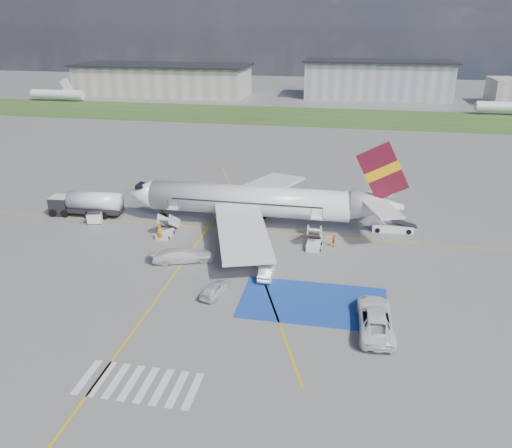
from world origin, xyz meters
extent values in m
plane|color=#60605E|center=(0.00, 0.00, 0.00)|extent=(400.00, 400.00, 0.00)
cube|color=#2D4C1E|center=(0.00, 95.00, 0.01)|extent=(400.00, 30.00, 0.01)
cube|color=gold|center=(0.00, 12.00, 0.01)|extent=(120.00, 0.20, 0.01)
cube|color=gold|center=(-5.00, -10.00, 0.01)|extent=(0.20, 60.00, 0.01)
cube|color=gold|center=(0.00, 12.00, 0.01)|extent=(20.71, 56.45, 0.01)
cube|color=#183D95|center=(10.00, -4.00, 0.01)|extent=(14.00, 8.00, 0.01)
cube|color=silver|center=(-6.00, -18.00, 0.01)|extent=(0.60, 4.00, 0.01)
cube|color=silver|center=(-4.80, -18.00, 0.01)|extent=(0.60, 4.00, 0.01)
cube|color=silver|center=(-3.60, -18.00, 0.01)|extent=(0.60, 4.00, 0.01)
cube|color=silver|center=(-2.40, -18.00, 0.01)|extent=(0.60, 4.00, 0.01)
cube|color=silver|center=(-1.20, -18.00, 0.01)|extent=(0.60, 4.00, 0.01)
cube|color=silver|center=(0.00, -18.00, 0.01)|extent=(0.60, 4.00, 0.01)
cube|color=silver|center=(1.20, -18.00, 0.01)|extent=(0.60, 4.00, 0.01)
cube|color=silver|center=(2.40, -18.00, 0.01)|extent=(0.60, 4.00, 0.01)
cube|color=gray|center=(-55.00, 130.00, 5.00)|extent=(60.00, 22.00, 10.00)
cube|color=gray|center=(20.00, 135.00, 6.00)|extent=(48.00, 18.00, 12.00)
cylinder|color=silver|center=(0.00, 14.00, 3.40)|extent=(26.00, 3.90, 3.90)
cone|color=silver|center=(-15.00, 14.00, 3.40)|extent=(4.00, 3.90, 3.90)
cube|color=black|center=(-14.40, 14.00, 4.45)|extent=(1.67, 1.90, 0.82)
cone|color=silver|center=(16.20, 14.00, 3.80)|extent=(6.50, 3.90, 3.90)
cube|color=silver|center=(1.00, 5.50, 2.80)|extent=(9.86, 15.95, 1.40)
cube|color=silver|center=(1.00, 22.50, 2.80)|extent=(9.86, 15.95, 1.40)
cylinder|color=#38383A|center=(0.00, 8.40, 1.40)|extent=(3.40, 2.10, 2.10)
cylinder|color=#38383A|center=(0.00, 19.60, 1.40)|extent=(3.40, 2.10, 2.10)
cube|color=maroon|center=(16.50, 14.00, 8.20)|extent=(6.62, 0.30, 7.45)
cube|color=#F8AD0D|center=(16.50, 14.00, 8.20)|extent=(4.36, 0.40, 3.08)
cube|color=silver|center=(16.80, 10.80, 4.50)|extent=(4.73, 5.95, 0.49)
cube|color=silver|center=(16.80, 17.20, 4.50)|extent=(4.73, 5.95, 0.49)
cube|color=black|center=(0.00, 12.04, 3.75)|extent=(19.50, 0.04, 0.18)
cube|color=black|center=(0.00, 15.96, 3.75)|extent=(19.50, 0.04, 0.18)
cube|color=silver|center=(-9.50, 9.85, 1.45)|extent=(1.40, 3.73, 2.32)
cube|color=silver|center=(-9.50, 11.75, 2.50)|extent=(1.40, 1.00, 0.12)
cylinder|color=black|center=(-10.20, 11.75, 3.05)|extent=(0.06, 0.06, 1.10)
cylinder|color=black|center=(-8.80, 11.75, 3.05)|extent=(0.06, 0.06, 1.10)
cube|color=silver|center=(-9.50, 8.25, 0.35)|extent=(1.60, 2.40, 0.70)
cube|color=silver|center=(9.00, 9.85, 1.45)|extent=(1.40, 3.73, 2.32)
cube|color=silver|center=(9.00, 11.75, 2.50)|extent=(1.40, 1.00, 0.12)
cylinder|color=black|center=(8.30, 11.75, 3.05)|extent=(0.06, 0.06, 1.10)
cylinder|color=black|center=(9.70, 11.75, 3.05)|extent=(0.06, 0.06, 1.10)
cube|color=silver|center=(9.00, 8.25, 0.35)|extent=(1.60, 2.40, 0.70)
cube|color=black|center=(-26.42, 13.08, 1.24)|extent=(2.59, 2.59, 2.49)
cylinder|color=silver|center=(-21.34, 13.30, 2.16)|extent=(7.45, 2.80, 2.49)
cube|color=black|center=(-21.34, 13.30, 0.92)|extent=(7.45, 2.80, 0.54)
cube|color=silver|center=(-20.18, 10.64, 0.78)|extent=(2.09, 1.60, 1.29)
cube|color=black|center=(-20.18, 10.64, 1.47)|extent=(1.97, 1.48, 0.11)
cube|color=silver|center=(18.50, 15.44, 0.43)|extent=(5.26, 2.04, 0.86)
cube|color=black|center=(19.79, 15.52, 1.18)|extent=(3.45, 1.50, 0.96)
imported|color=silver|center=(0.38, -4.42, 0.68)|extent=(2.53, 4.28, 1.37)
imported|color=#B4B6BB|center=(4.76, 0.23, 0.66)|extent=(1.43, 4.03, 1.33)
imported|color=white|center=(15.66, -7.15, 1.20)|extent=(3.18, 6.49, 2.40)
imported|color=silver|center=(-5.05, 2.08, 1.02)|extent=(5.61, 3.67, 2.04)
imported|color=orange|center=(-9.66, 7.06, 0.99)|extent=(0.83, 0.68, 1.98)
imported|color=orange|center=(-12.13, 14.60, 0.76)|extent=(0.86, 0.93, 1.52)
imported|color=#DA540B|center=(11.31, 9.16, 0.77)|extent=(0.44, 0.93, 1.55)
camera|label=1|loc=(12.37, -45.65, 25.15)|focal=35.00mm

